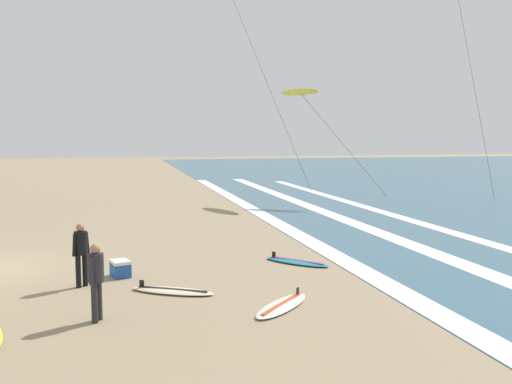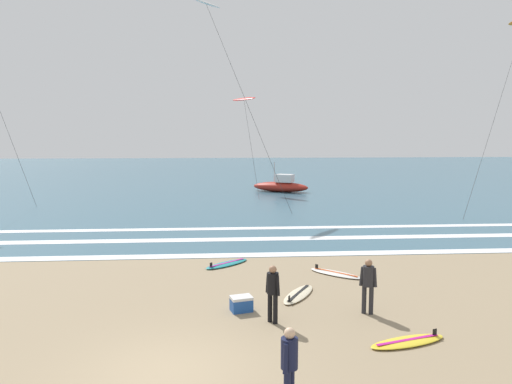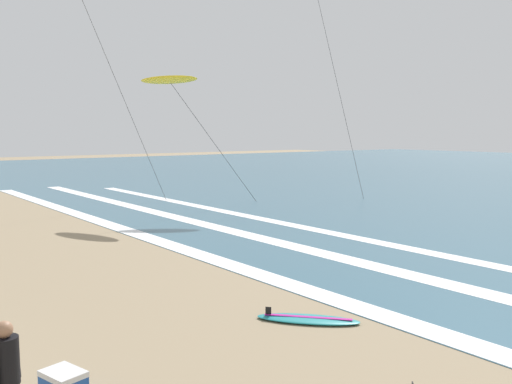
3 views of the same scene
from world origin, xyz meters
name	(u,v)px [view 2 (image 2 of 3)]	position (x,y,z in m)	size (l,w,h in m)	color
ground_plane	(168,374)	(0.00, 0.00, 0.00)	(160.00, 160.00, 0.00)	#937F60
ocean_surface	(213,174)	(0.00, 54.74, 0.01)	(140.00, 90.00, 0.01)	#386075
wave_foam_shoreline	(168,256)	(-1.14, 10.14, 0.01)	(56.72, 0.75, 0.01)	white
wave_foam_mid_break	(181,240)	(-0.82, 13.32, 0.01)	(58.00, 0.82, 0.01)	white
wave_foam_outer_break	(199,229)	(-0.07, 16.09, 0.01)	(53.33, 0.69, 0.01)	white
surfer_background_far	(273,289)	(2.54, 2.67, 0.96)	(0.40, 0.44, 1.60)	black
surfer_left_far	(368,281)	(5.33, 3.14, 0.96)	(0.50, 0.32, 1.60)	#232328
surfer_foreground_main	(289,361)	(2.40, -1.55, 0.96)	(0.33, 0.49, 1.60)	#141938
surfboard_foreground_flat	(227,264)	(1.35, 8.67, 0.05)	(1.97, 1.84, 0.25)	teal
surfboard_near_water	(408,341)	(5.72, 1.12, 0.05)	(2.18, 1.17, 0.25)	yellow
surfboard_left_pile	(336,273)	(5.33, 7.05, 0.05)	(1.95, 1.87, 0.25)	silver
surfboard_right_spare	(298,294)	(3.60, 4.82, 0.05)	(1.55, 2.13, 0.25)	beige
kite_white_high_left	(206,4)	(0.17, 26.10, 14.44)	(6.92, 6.77, 14.77)	white
kite_red_mid_center	(244,99)	(3.24, 34.58, 8.35)	(2.52, 8.17, 8.61)	red
offshore_boat	(281,186)	(6.52, 33.18, 0.55)	(5.41, 3.86, 2.70)	maroon
cooler_box	(241,304)	(1.72, 3.60, 0.22)	(0.71, 0.59, 0.44)	#1E4C9E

